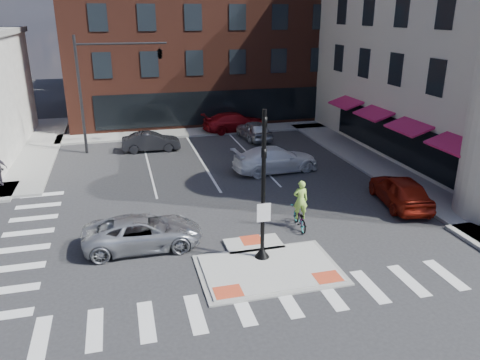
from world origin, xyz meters
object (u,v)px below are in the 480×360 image
object	(u,v)px
red_sedan	(400,191)
bg_car_dark	(151,142)
white_pickup	(276,159)
bg_car_silver	(254,130)
bg_car_red	(235,122)
cyclist	(300,212)
silver_suv	(143,232)

from	to	relation	value
red_sedan	bg_car_dark	bearing A→B (deg)	-40.24
white_pickup	bg_car_silver	xyz separation A→B (m)	(0.90, 7.83, -0.04)
white_pickup	bg_car_red	distance (m)	10.71
red_sedan	white_pickup	bearing A→B (deg)	-47.96
bg_car_silver	bg_car_red	world-z (taller)	bg_car_red
white_pickup	cyclist	bearing A→B (deg)	164.30
cyclist	bg_car_silver	bearing A→B (deg)	-92.88
silver_suv	bg_car_silver	distance (m)	18.58
bg_car_dark	bg_car_red	world-z (taller)	bg_car_red
bg_car_dark	cyclist	bearing A→B (deg)	-156.49
bg_car_dark	cyclist	world-z (taller)	cyclist
white_pickup	bg_car_dark	distance (m)	9.73
silver_suv	cyclist	distance (m)	7.08
red_sedan	bg_car_silver	xyz separation A→B (m)	(-3.50, 14.64, -0.06)
bg_car_dark	bg_car_red	size ratio (longest dim) A/B	0.75
silver_suv	white_pickup	bearing A→B (deg)	-46.34
silver_suv	bg_car_red	size ratio (longest dim) A/B	0.92
red_sedan	bg_car_dark	world-z (taller)	red_sedan
red_sedan	cyclist	distance (m)	6.07
bg_car_dark	bg_car_silver	distance (m)	8.11
white_pickup	bg_car_silver	world-z (taller)	white_pickup
red_sedan	cyclist	world-z (taller)	cyclist
bg_car_silver	bg_car_red	distance (m)	2.98
bg_car_dark	bg_car_silver	world-z (taller)	bg_car_silver
white_pickup	cyclist	size ratio (longest dim) A/B	2.34
bg_car_red	white_pickup	bearing A→B (deg)	173.89
white_pickup	bg_car_dark	xyz separation A→B (m)	(-7.12, 6.63, -0.11)
white_pickup	silver_suv	bearing A→B (deg)	128.51
silver_suv	bg_car_dark	size ratio (longest dim) A/B	1.22
silver_suv	red_sedan	world-z (taller)	red_sedan
red_sedan	cyclist	bearing A→B (deg)	20.44
red_sedan	bg_car_dark	xyz separation A→B (m)	(-11.52, 13.44, -0.13)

